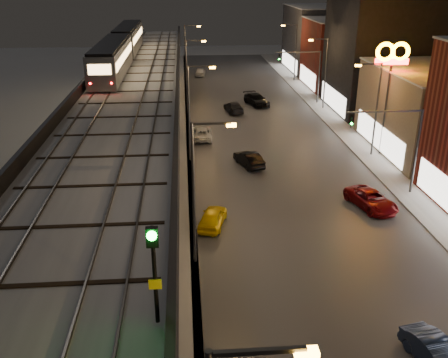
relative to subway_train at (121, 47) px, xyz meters
name	(u,v)px	position (x,y,z in m)	size (l,w,h in m)	color
road_surface	(268,145)	(16.00, -13.69, -8.24)	(17.00, 120.00, 0.06)	#46474D
sidewalk_right	(362,142)	(26.00, -13.69, -8.20)	(4.00, 120.00, 0.14)	#9FA1A8
under_viaduct_pavement	(137,148)	(2.50, -13.69, -8.24)	(11.00, 120.00, 0.06)	#9FA1A8
elevated_viaduct	(131,102)	(2.50, -16.85, -2.66)	(9.00, 100.00, 6.30)	black
viaduct_trackbed	(130,93)	(2.49, -16.72, -1.89)	(8.40, 100.00, 0.32)	#B2B7C1
viaduct_parapet_streetside	(178,87)	(6.85, -16.69, -1.42)	(0.30, 100.00, 1.10)	black
viaduct_parapet_far	(81,89)	(-1.85, -16.69, -1.42)	(0.30, 100.00, 1.10)	black
building_c	(442,111)	(32.49, -16.69, -4.19)	(12.20, 15.20, 8.16)	#766855
building_d	(384,54)	(32.49, -0.69, -1.20)	(12.20, 13.20, 14.16)	black
building_e	(348,54)	(32.49, 13.31, -3.19)	(12.20, 12.20, 10.16)	maroon
building_f	(324,39)	(32.49, 27.31, -2.70)	(12.20, 16.20, 11.16)	#323238
streetlight_left_1	(198,185)	(8.07, -35.69, -3.04)	(2.57, 0.28, 9.00)	#38383A
streetlight_left_2	(192,107)	(8.07, -17.69, -3.04)	(2.57, 0.28, 9.00)	#38383A
streetlight_right_2	(374,103)	(25.23, -17.69, -3.04)	(2.56, 0.28, 9.00)	#38383A
streetlight_left_3	(189,71)	(8.07, 0.31, -3.04)	(2.57, 0.28, 9.00)	#38383A
streetlight_right_3	(324,69)	(25.23, 0.31, -3.04)	(2.56, 0.28, 9.00)	#38383A
streetlight_left_4	(187,50)	(8.07, 18.31, -3.04)	(2.57, 0.28, 9.00)	#38383A
streetlight_right_4	(294,49)	(25.23, 18.31, -3.04)	(2.56, 0.28, 9.00)	#38383A
traffic_light_rig_a	(404,141)	(24.34, -26.69, -3.77)	(6.10, 0.34, 7.00)	#38383A
traffic_light_rig_b	(311,70)	(24.34, 3.31, -3.77)	(6.10, 0.34, 7.00)	#38383A
subway_train	(121,47)	(0.00, 0.00, 0.00)	(2.79, 34.27, 3.33)	gray
rail_signal	(153,257)	(6.40, -49.68, 0.74)	(0.39, 0.45, 3.37)	black
car_taxi	(213,218)	(9.16, -31.09, -7.61)	(1.57, 3.89, 1.33)	#FED302
car_near_white	(249,160)	(13.18, -19.63, -7.60)	(1.42, 4.08, 1.34)	black
car_mid_silver	(202,134)	(9.15, -11.23, -7.64)	(2.10, 4.56, 1.27)	silver
car_mid_dark	(234,108)	(13.65, -0.62, -7.62)	(1.83, 4.50, 1.30)	black
car_far_white	(200,72)	(10.30, 23.60, -7.57)	(1.66, 4.13, 1.41)	silver
car_onc_silver	(437,356)	(18.45, -45.50, -7.62)	(1.38, 3.96, 1.30)	#152141
car_onc_dark	(371,200)	(21.31, -29.12, -7.61)	(2.21, 4.78, 1.33)	maroon
car_onc_white	(257,100)	(17.07, 2.76, -7.54)	(2.05, 5.05, 1.47)	black
sign_mcdonalds	(391,63)	(26.50, -17.41, 0.63)	(3.20, 0.44, 10.80)	#38383A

